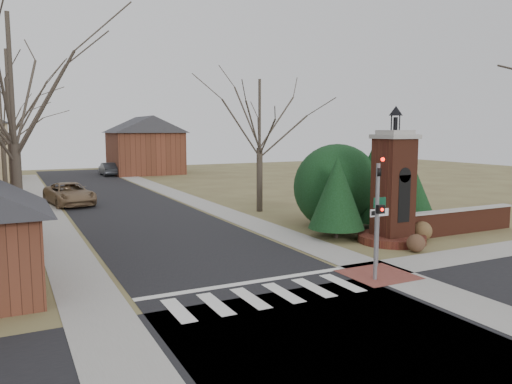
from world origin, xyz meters
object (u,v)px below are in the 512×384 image
brick_gate_monument (393,198)px  distant_car (109,169)px  sign_post (379,218)px  pickup_truck (69,194)px  traffic_signal_pole (378,209)px

brick_gate_monument → distant_car: brick_gate_monument is taller
sign_post → pickup_truck: size_ratio=0.48×
traffic_signal_pole → brick_gate_monument: (4.70, 4.42, -0.42)m
sign_post → brick_gate_monument: (3.41, 3.01, 0.22)m
brick_gate_monument → distant_car: size_ratio=1.38×
brick_gate_monument → pickup_truck: brick_gate_monument is taller
traffic_signal_pole → distant_car: traffic_signal_pole is taller
brick_gate_monument → pickup_truck: 23.32m
traffic_signal_pole → sign_post: (1.29, 1.41, -0.64)m
brick_gate_monument → pickup_truck: (-12.40, 19.70, -1.37)m
distant_car → sign_post: bearing=92.7°
pickup_truck → brick_gate_monument: bearing=-66.2°
brick_gate_monument → traffic_signal_pole: bearing=-136.8°
sign_post → brick_gate_monument: brick_gate_monument is taller
traffic_signal_pole → sign_post: size_ratio=1.64×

